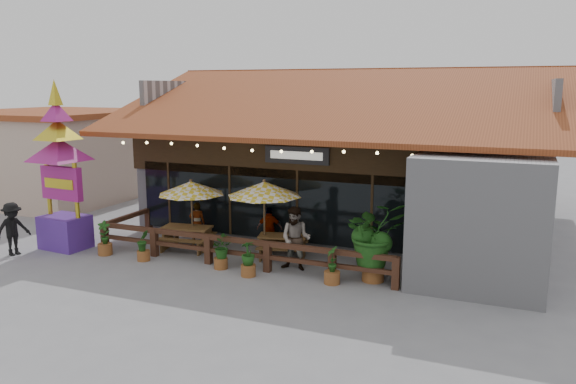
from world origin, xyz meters
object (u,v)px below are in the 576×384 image
at_px(picnic_table_right, 283,242).
at_px(tropical_plant, 374,235).
at_px(umbrella_left, 191,188).
at_px(umbrella_right, 264,189).
at_px(pedestrian, 13,229).
at_px(picnic_table_left, 187,234).
at_px(thai_sign_tower, 59,154).

xyz_separation_m(picnic_table_right, tropical_plant, (3.22, -1.04, 0.83)).
bearing_deg(umbrella_left, umbrella_right, 1.81).
xyz_separation_m(umbrella_right, picnic_table_right, (0.54, 0.19, -1.72)).
bearing_deg(picnic_table_right, tropical_plant, -17.98).
bearing_deg(umbrella_left, pedestrian, -150.09).
xyz_separation_m(umbrella_right, tropical_plant, (3.76, -0.85, -0.89)).
bearing_deg(tropical_plant, picnic_table_left, 174.19).
xyz_separation_m(umbrella_right, pedestrian, (-7.58, -2.93, -1.34)).
bearing_deg(picnic_table_left, thai_sign_tower, -159.00).
distance_m(picnic_table_left, pedestrian, 5.54).
distance_m(umbrella_right, thai_sign_tower, 6.91).
height_order(picnic_table_right, pedestrian, pedestrian).
distance_m(umbrella_left, umbrella_right, 2.63).
bearing_deg(umbrella_left, picnic_table_right, 5.00).
height_order(umbrella_left, tropical_plant, umbrella_left).
distance_m(picnic_table_right, thai_sign_tower, 7.89).
bearing_deg(pedestrian, tropical_plant, -66.43).
relative_size(picnic_table_left, picnic_table_right, 1.01).
bearing_deg(picnic_table_right, pedestrian, -158.95).
height_order(umbrella_left, picnic_table_left, umbrella_left).
relative_size(umbrella_left, pedestrian, 1.49).
relative_size(umbrella_right, picnic_table_right, 1.56).
height_order(umbrella_left, pedestrian, umbrella_left).
xyz_separation_m(tropical_plant, pedestrian, (-11.34, -2.08, -0.45)).
bearing_deg(thai_sign_tower, umbrella_right, 14.10).
height_order(umbrella_right, picnic_table_left, umbrella_right).
xyz_separation_m(umbrella_left, tropical_plant, (6.39, -0.77, -0.75)).
xyz_separation_m(umbrella_left, umbrella_right, (2.63, 0.08, 0.13)).
xyz_separation_m(umbrella_left, thai_sign_tower, (-4.01, -1.58, 1.12)).
xyz_separation_m(picnic_table_right, thai_sign_tower, (-7.18, -1.86, 2.70)).
height_order(umbrella_left, picnic_table_right, umbrella_left).
bearing_deg(picnic_table_left, tropical_plant, -5.81).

